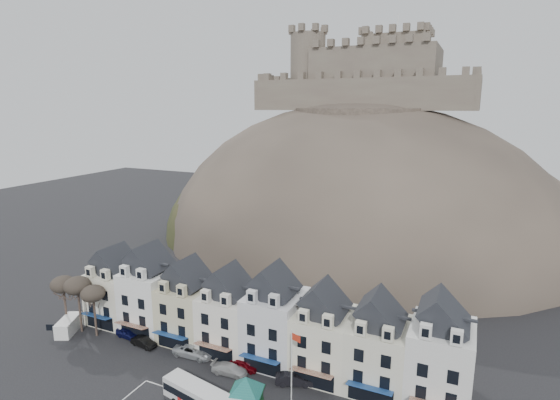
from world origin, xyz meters
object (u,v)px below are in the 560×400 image
at_px(flagpole, 292,363).
at_px(car_black, 144,342).
at_px(car_maroon, 244,365).
at_px(car_white, 230,369).
at_px(bus_shelter, 246,385).
at_px(car_silver, 194,350).
at_px(car_charcoal, 295,379).
at_px(car_navy, 129,333).
at_px(bus, 202,398).
at_px(white_van, 69,325).

distance_m(flagpole, car_black, 24.17).
xyz_separation_m(flagpole, car_maroon, (-8.15, 3.52, -4.54)).
bearing_deg(car_white, bus_shelter, -140.44).
bearing_deg(car_white, car_silver, 71.47).
bearing_deg(car_charcoal, car_maroon, 68.20).
distance_m(car_navy, car_silver, 11.36).
xyz_separation_m(bus, white_van, (-27.85, 6.18, -0.48)).
bearing_deg(car_navy, car_maroon, -83.00).
distance_m(bus, car_navy, 20.51).
bearing_deg(bus, car_charcoal, 60.11).
height_order(bus, flagpole, flagpole).
height_order(car_black, car_silver, car_silver).
distance_m(car_navy, car_charcoal, 26.05).
height_order(bus_shelter, flagpole, flagpole).
height_order(flagpole, car_silver, flagpole).
bearing_deg(car_white, car_navy, 79.94).
distance_m(car_navy, car_white, 17.88).
relative_size(bus_shelter, car_charcoal, 1.48).
relative_size(car_navy, car_charcoal, 0.93).
relative_size(flagpole, car_navy, 2.10).
bearing_deg(flagpole, bus, -149.01).
height_order(bus_shelter, car_navy, bus_shelter).
xyz_separation_m(bus_shelter, car_silver, (-11.85, 7.00, -2.70)).
relative_size(bus_shelter, car_black, 1.74).
relative_size(flagpole, car_black, 2.30).
bearing_deg(car_white, car_charcoal, -85.23).
relative_size(car_silver, car_maroon, 1.46).
height_order(white_van, car_navy, white_van).
relative_size(bus_shelter, car_navy, 1.59).
bearing_deg(flagpole, white_van, 178.40).
bearing_deg(flagpole, car_maroon, 156.65).
bearing_deg(car_black, car_white, -85.36).
height_order(bus, car_silver, bus).
xyz_separation_m(white_van, car_maroon, (28.30, 2.50, -0.44)).
relative_size(white_van, car_charcoal, 1.12).
height_order(car_white, car_maroon, car_white).
distance_m(bus_shelter, car_white, 8.18).
xyz_separation_m(flagpole, car_black, (-23.61, 2.55, -4.54)).
relative_size(car_white, car_maroon, 1.21).
distance_m(car_black, car_silver, 7.87).
xyz_separation_m(white_van, car_charcoal, (35.34, 2.40, -0.33)).
distance_m(bus_shelter, car_navy, 24.40).
bearing_deg(car_white, flagpole, -107.08).
height_order(flagpole, car_navy, flagpole).
xyz_separation_m(car_navy, car_black, (3.55, -0.97, -0.08)).
bearing_deg(car_navy, car_white, -87.94).
bearing_deg(car_maroon, car_silver, 86.13).
distance_m(bus, car_white, 7.24).
height_order(car_navy, car_charcoal, car_charcoal).
height_order(white_van, car_black, white_van).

